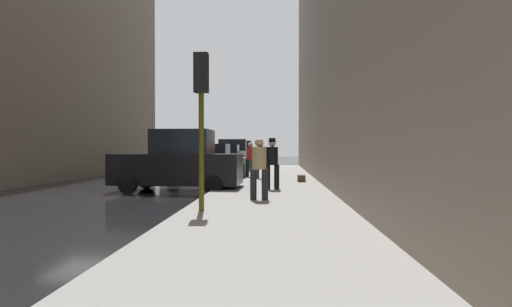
# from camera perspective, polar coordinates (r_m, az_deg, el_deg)

# --- Properties ---
(ground_plane) EXTENTS (120.00, 120.00, 0.00)m
(ground_plane) POSITION_cam_1_polar(r_m,az_deg,el_deg) (14.48, -22.57, -5.55)
(ground_plane) COLOR black
(sidewalk) EXTENTS (4.00, 40.00, 0.15)m
(sidewalk) POSITION_cam_1_polar(r_m,az_deg,el_deg) (13.07, 2.02, -5.84)
(sidewalk) COLOR gray
(sidewalk) RESTS_ON ground_plane
(parked_black_suv) EXTENTS (4.65, 2.17, 2.25)m
(parked_black_suv) POSITION_cam_1_polar(r_m,az_deg,el_deg) (14.81, -10.97, -1.35)
(parked_black_suv) COLOR black
(parked_black_suv) RESTS_ON ground_plane
(parked_silver_sedan) EXTENTS (4.26, 2.17, 1.79)m
(parked_silver_sedan) POSITION_cam_1_polar(r_m,az_deg,el_deg) (20.40, -7.09, -1.27)
(parked_silver_sedan) COLOR #B7BABF
(parked_silver_sedan) RESTS_ON ground_plane
(parked_dark_green_sedan) EXTENTS (4.21, 2.07, 1.79)m
(parked_dark_green_sedan) POSITION_cam_1_polar(r_m,az_deg,el_deg) (25.66, -5.00, -0.84)
(parked_dark_green_sedan) COLOR #193828
(parked_dark_green_sedan) RESTS_ON ground_plane
(parked_white_van) EXTENTS (4.66, 2.18, 2.25)m
(parked_white_van) POSITION_cam_1_polar(r_m,az_deg,el_deg) (30.91, -3.62, -0.22)
(parked_white_van) COLOR silver
(parked_white_van) RESTS_ON ground_plane
(parked_bronze_suv) EXTENTS (4.64, 2.15, 2.25)m
(parked_bronze_suv) POSITION_cam_1_polar(r_m,az_deg,el_deg) (37.18, -2.50, -0.04)
(parked_bronze_suv) COLOR brown
(parked_bronze_suv) RESTS_ON ground_plane
(fire_hydrant) EXTENTS (0.42, 0.22, 0.70)m
(fire_hydrant) POSITION_cam_1_polar(r_m,az_deg,el_deg) (20.94, -1.85, -2.17)
(fire_hydrant) COLOR red
(fire_hydrant) RESTS_ON sidewalk
(traffic_light) EXTENTS (0.32, 0.32, 3.60)m
(traffic_light) POSITION_cam_1_polar(r_m,az_deg,el_deg) (9.27, -7.82, 8.05)
(traffic_light) COLOR #514C0F
(traffic_light) RESTS_ON sidewalk
(pedestrian_in_red_jacket) EXTENTS (0.52, 0.45, 1.71)m
(pedestrian_in_red_jacket) POSITION_cam_1_polar(r_m,az_deg,el_deg) (19.74, -0.81, -0.59)
(pedestrian_in_red_jacket) COLOR black
(pedestrian_in_red_jacket) RESTS_ON sidewalk
(pedestrian_with_beanie) EXTENTS (0.51, 0.43, 1.78)m
(pedestrian_with_beanie) POSITION_cam_1_polar(r_m,az_deg,el_deg) (18.74, 0.68, -0.57)
(pedestrian_with_beanie) COLOR #333338
(pedestrian_with_beanie) RESTS_ON sidewalk
(pedestrian_in_tan_coat) EXTENTS (0.50, 0.41, 1.71)m
(pedestrian_in_tan_coat) POSITION_cam_1_polar(r_m,az_deg,el_deg) (11.01, 0.45, -1.71)
(pedestrian_in_tan_coat) COLOR black
(pedestrian_in_tan_coat) RESTS_ON sidewalk
(pedestrian_with_fedora) EXTENTS (0.52, 0.47, 1.78)m
(pedestrian_with_fedora) POSITION_cam_1_polar(r_m,az_deg,el_deg) (13.81, 2.33, -1.07)
(pedestrian_with_fedora) COLOR black
(pedestrian_with_fedora) RESTS_ON sidewalk
(rolling_suitcase) EXTENTS (0.43, 0.60, 1.04)m
(rolling_suitcase) POSITION_cam_1_polar(r_m,az_deg,el_deg) (19.07, -2.21, -2.49)
(rolling_suitcase) COLOR black
(rolling_suitcase) RESTS_ON sidewalk
(duffel_bag) EXTENTS (0.32, 0.44, 0.28)m
(duffel_bag) POSITION_cam_1_polar(r_m,az_deg,el_deg) (17.05, 6.50, -3.56)
(duffel_bag) COLOR #472D19
(duffel_bag) RESTS_ON sidewalk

